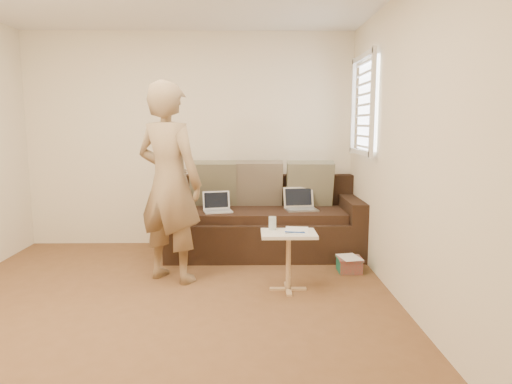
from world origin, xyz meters
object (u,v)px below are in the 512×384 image
(sofa, at_px, (264,217))
(laptop_silver, at_px, (301,210))
(laptop_white, at_px, (218,212))
(drinking_glass, at_px, (272,223))
(person, at_px, (169,183))
(side_table, at_px, (288,261))
(striped_box, at_px, (349,264))

(sofa, distance_m, laptop_silver, 0.44)
(sofa, distance_m, laptop_white, 0.55)
(sofa, height_order, drinking_glass, sofa)
(laptop_silver, bearing_deg, person, -155.92)
(sofa, relative_size, drinking_glass, 18.33)
(person, distance_m, side_table, 1.34)
(sofa, relative_size, laptop_white, 7.12)
(laptop_white, bearing_deg, laptop_silver, -8.04)
(side_table, bearing_deg, laptop_white, 123.48)
(laptop_silver, relative_size, drinking_glass, 2.97)
(laptop_silver, relative_size, side_table, 0.66)
(sofa, xyz_separation_m, striped_box, (0.85, -0.70, -0.35))
(sofa, height_order, laptop_white, sofa)
(drinking_glass, distance_m, striped_box, 1.05)
(side_table, xyz_separation_m, striped_box, (0.67, 0.51, -0.19))
(laptop_silver, xyz_separation_m, drinking_glass, (-0.39, -1.06, 0.08))
(person, xyz_separation_m, drinking_glass, (0.97, -0.20, -0.35))
(sofa, relative_size, laptop_silver, 6.16)
(laptop_white, bearing_deg, person, -131.42)
(side_table, distance_m, striped_box, 0.86)
(sofa, bearing_deg, striped_box, -39.65)
(drinking_glass, bearing_deg, laptop_silver, 69.93)
(person, relative_size, striped_box, 7.70)
(laptop_silver, xyz_separation_m, striped_box, (0.43, -0.65, -0.44))
(striped_box, bearing_deg, sofa, 140.35)
(laptop_white, height_order, drinking_glass, drinking_glass)
(laptop_white, bearing_deg, striped_box, -35.64)
(laptop_silver, distance_m, side_table, 1.21)
(side_table, bearing_deg, drinking_glass, 143.88)
(laptop_white, xyz_separation_m, drinking_glass, (0.56, -0.96, 0.08))
(laptop_silver, relative_size, laptop_white, 1.16)
(laptop_silver, height_order, side_table, laptop_silver)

